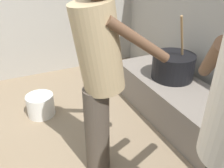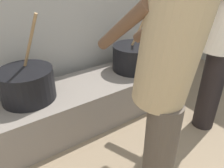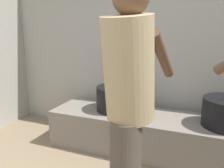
{
  "view_description": "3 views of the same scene",
  "coord_description": "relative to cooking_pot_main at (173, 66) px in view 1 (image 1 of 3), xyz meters",
  "views": [
    {
      "loc": [
        1.28,
        0.2,
        1.64
      ],
      "look_at": [
        -0.49,
        1.02,
        0.6
      ],
      "focal_mm": 39.36,
      "sensor_mm": 36.0,
      "label": 1
    },
    {
      "loc": [
        -0.99,
        0.11,
        1.44
      ],
      "look_at": [
        -0.16,
        1.31,
        0.64
      ],
      "focal_mm": 34.98,
      "sensor_mm": 36.0,
      "label": 2
    },
    {
      "loc": [
        0.23,
        -0.5,
        1.3
      ],
      "look_at": [
        -0.39,
        1.02,
        0.92
      ],
      "focal_mm": 36.93,
      "sensor_mm": 36.0,
      "label": 3
    }
  ],
  "objects": [
    {
      "name": "cook_in_tan_shirt",
      "position": [
        0.48,
        -1.06,
        0.36
      ],
      "size": [
        0.38,
        0.68,
        1.59
      ],
      "color": "#4C4238",
      "rests_on": "ground_plane"
    },
    {
      "name": "bucket_white_plastic",
      "position": [
        -0.52,
        -1.39,
        -0.43
      ],
      "size": [
        0.3,
        0.3,
        0.25
      ],
      "primitive_type": "cylinder",
      "color": "silver",
      "rests_on": "ground_plane"
    },
    {
      "name": "hearth_ledge",
      "position": [
        0.57,
        -0.05,
        -0.34
      ],
      "size": [
        2.52,
        0.6,
        0.41
      ],
      "primitive_type": "cube",
      "color": "slate",
      "rests_on": "ground_plane"
    },
    {
      "name": "cooking_pot_main",
      "position": [
        0.0,
        0.0,
        0.0
      ],
      "size": [
        0.46,
        0.46,
        0.73
      ],
      "color": "black",
      "rests_on": "hearth_ledge"
    }
  ]
}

